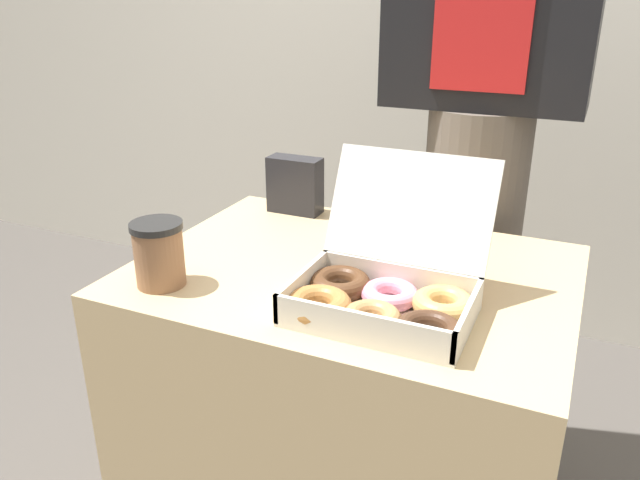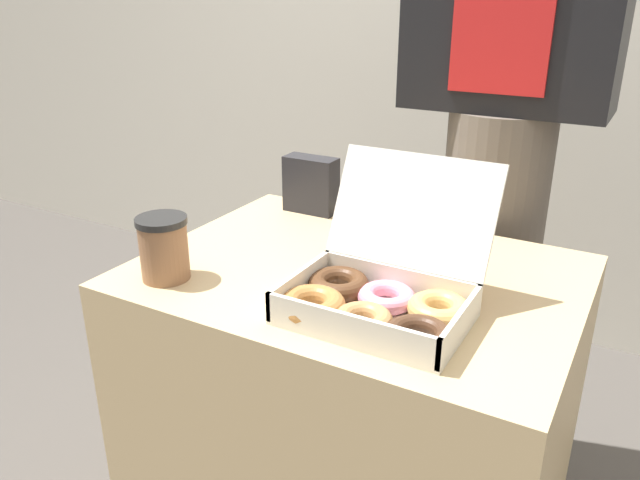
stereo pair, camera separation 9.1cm
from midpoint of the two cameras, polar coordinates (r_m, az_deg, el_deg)
table at (r=1.39m, az=5.00°, el=-16.99°), size 0.82×0.61×0.75m
donut_box at (r=1.02m, az=7.78°, el=-5.17°), size 0.31×0.30×0.23m
coffee_cup at (r=1.15m, az=-11.92°, el=-0.75°), size 0.09×0.09×0.12m
napkin_holder at (r=1.47m, az=0.94°, el=5.06°), size 0.13×0.06×0.13m
person_customer at (r=1.52m, az=18.08°, el=10.13°), size 0.45×0.25×1.81m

